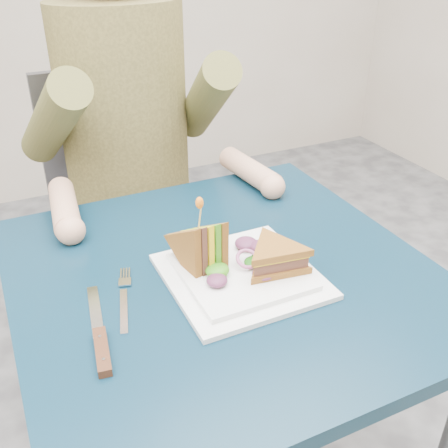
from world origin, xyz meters
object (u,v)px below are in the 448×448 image
diner (124,90)px  sandwich_flat (275,257)px  fork (124,300)px  knife (101,343)px  table (223,304)px  plate (241,274)px  sandwich_upright (201,249)px  chair (125,201)px

diner → sandwich_flat: diner is taller
fork → knife: size_ratio=0.79×
table → plate: plate is taller
sandwich_upright → fork: (-0.15, -0.02, -0.05)m
chair → diner: (-0.00, -0.11, 0.37)m
sandwich_flat → knife: bearing=-173.1°
table → diner: bearing=90.0°
chair → sandwich_upright: bearing=-93.3°
fork → knife: knife is taller
diner → fork: 0.66m
chair → sandwich_flat: bearing=-84.6°
chair → diner: 0.39m
table → chair: bearing=90.0°
table → fork: bearing=-176.8°
plate → sandwich_flat: bearing=-24.4°
table → knife: knife is taller
sandwich_flat → fork: bearing=169.1°
sandwich_flat → fork: (-0.26, 0.05, -0.04)m
table → plate: bearing=-63.7°
plate → table: bearing=116.3°
plate → sandwich_flat: sandwich_flat is taller
table → fork: 0.21m
diner → fork: bearing=-107.4°
diner → knife: size_ratio=3.36×
table → sandwich_upright: 0.14m
sandwich_upright → knife: sandwich_upright is taller
table → chair: size_ratio=0.81×
table → sandwich_flat: 0.16m
fork → diner: bearing=72.6°
sandwich_upright → knife: (-0.21, -0.11, -0.05)m
sandwich_upright → sandwich_flat: bearing=-31.7°
plate → fork: 0.21m
chair → plate: (0.02, -0.75, 0.20)m
table → diner: (-0.00, 0.60, 0.26)m
fork → knife: bearing=-124.6°
table → chair: (0.00, 0.71, -0.11)m
plate → sandwich_flat: (0.06, -0.03, 0.04)m
plate → fork: size_ratio=1.48×
table → knife: (-0.25, -0.10, 0.09)m
diner → sandwich_flat: (0.07, -0.66, -0.14)m
table → sandwich_upright: bearing=168.1°
sandwich_flat → sandwich_upright: 0.13m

